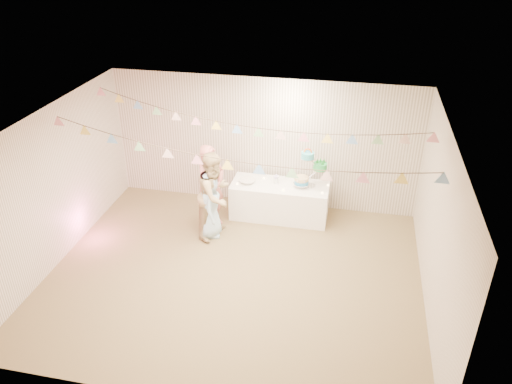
% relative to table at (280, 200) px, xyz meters
% --- Properties ---
extents(floor, '(6.00, 6.00, 0.00)m').
position_rel_table_xyz_m(floor, '(-0.42, -1.99, -0.35)').
color(floor, brown).
rests_on(floor, ground).
extents(ceiling, '(6.00, 6.00, 0.00)m').
position_rel_table_xyz_m(ceiling, '(-0.42, -1.99, 2.25)').
color(ceiling, silver).
rests_on(ceiling, ground).
extents(back_wall, '(6.00, 6.00, 0.00)m').
position_rel_table_xyz_m(back_wall, '(-0.42, 0.51, 0.95)').
color(back_wall, silver).
rests_on(back_wall, ground).
extents(front_wall, '(6.00, 6.00, 0.00)m').
position_rel_table_xyz_m(front_wall, '(-0.42, -4.49, 0.95)').
color(front_wall, silver).
rests_on(front_wall, ground).
extents(left_wall, '(5.00, 5.00, 0.00)m').
position_rel_table_xyz_m(left_wall, '(-3.42, -1.99, 0.95)').
color(left_wall, silver).
rests_on(left_wall, ground).
extents(right_wall, '(5.00, 5.00, 0.00)m').
position_rel_table_xyz_m(right_wall, '(2.58, -1.99, 0.95)').
color(right_wall, silver).
rests_on(right_wall, ground).
extents(table, '(1.85, 0.74, 0.69)m').
position_rel_table_xyz_m(table, '(0.00, 0.00, 0.00)').
color(table, white).
rests_on(table, floor).
extents(cake_stand, '(0.65, 0.38, 0.73)m').
position_rel_table_xyz_m(cake_stand, '(0.55, 0.05, 0.77)').
color(cake_stand, silver).
rests_on(cake_stand, table).
extents(cake_bottom, '(0.31, 0.31, 0.15)m').
position_rel_table_xyz_m(cake_bottom, '(0.40, -0.01, 0.49)').
color(cake_bottom, '#2A8CC6').
rests_on(cake_bottom, cake_stand).
extents(cake_middle, '(0.27, 0.27, 0.22)m').
position_rel_table_xyz_m(cake_middle, '(0.73, 0.14, 0.76)').
color(cake_middle, green).
rests_on(cake_middle, cake_stand).
extents(cake_top_tier, '(0.25, 0.25, 0.19)m').
position_rel_table_xyz_m(cake_top_tier, '(0.49, 0.02, 1.03)').
color(cake_top_tier, '#3DB3C0').
rests_on(cake_top_tier, cake_stand).
extents(platter, '(0.31, 0.31, 0.02)m').
position_rel_table_xyz_m(platter, '(-0.63, -0.05, 0.41)').
color(platter, white).
rests_on(platter, table).
extents(posy, '(0.15, 0.15, 0.17)m').
position_rel_table_xyz_m(posy, '(-0.09, 0.05, 0.49)').
color(posy, white).
rests_on(posy, table).
extents(person_adult_a, '(0.66, 0.71, 1.63)m').
position_rel_table_xyz_m(person_adult_a, '(-1.19, -0.57, 0.47)').
color(person_adult_a, '#C76C68').
rests_on(person_adult_a, floor).
extents(person_adult_b, '(0.81, 0.93, 1.63)m').
position_rel_table_xyz_m(person_adult_b, '(-1.04, -0.86, 0.47)').
color(person_adult_b, tan).
rests_on(person_adult_b, floor).
extents(person_child, '(0.53, 0.68, 1.25)m').
position_rel_table_xyz_m(person_child, '(-1.12, -0.90, 0.28)').
color(person_child, '#B4DEFF').
rests_on(person_child, floor).
extents(bunting_back, '(5.60, 1.10, 0.40)m').
position_rel_table_xyz_m(bunting_back, '(-0.42, -0.89, 2.00)').
color(bunting_back, pink).
rests_on(bunting_back, ceiling).
extents(bunting_front, '(5.60, 0.90, 0.36)m').
position_rel_table_xyz_m(bunting_front, '(-0.42, -2.19, 1.97)').
color(bunting_front, '#72A5E5').
rests_on(bunting_front, ceiling).
extents(tealight_0, '(0.04, 0.04, 0.03)m').
position_rel_table_xyz_m(tealight_0, '(-0.80, -0.15, 0.36)').
color(tealight_0, '#FFD88C').
rests_on(tealight_0, table).
extents(tealight_1, '(0.04, 0.04, 0.03)m').
position_rel_table_xyz_m(tealight_1, '(-0.35, 0.18, 0.36)').
color(tealight_1, '#FFD88C').
rests_on(tealight_1, table).
extents(tealight_2, '(0.04, 0.04, 0.03)m').
position_rel_table_xyz_m(tealight_2, '(0.10, -0.22, 0.36)').
color(tealight_2, '#FFD88C').
rests_on(tealight_2, table).
extents(tealight_3, '(0.04, 0.04, 0.03)m').
position_rel_table_xyz_m(tealight_3, '(0.35, 0.22, 0.36)').
color(tealight_3, '#FFD88C').
rests_on(tealight_3, table).
extents(tealight_4, '(0.04, 0.04, 0.03)m').
position_rel_table_xyz_m(tealight_4, '(0.82, -0.18, 0.36)').
color(tealight_4, '#FFD88C').
rests_on(tealight_4, table).
extents(tealight_5, '(0.04, 0.04, 0.03)m').
position_rel_table_xyz_m(tealight_5, '(0.90, 0.15, 0.36)').
color(tealight_5, '#FFD88C').
rests_on(tealight_5, table).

